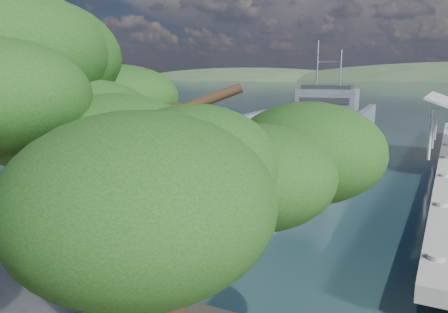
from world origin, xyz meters
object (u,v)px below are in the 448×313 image
soldier (121,181)px  overhang_tree (154,112)px  landing_craft (305,138)px  military_truck (186,162)px

soldier → overhang_tree: 14.54m
landing_craft → overhang_tree: (7.09, -32.34, 4.98)m
soldier → overhang_tree: bearing=-81.4°
soldier → landing_craft: bearing=48.7°
military_truck → soldier: (-2.35, -2.28, -0.79)m
landing_craft → military_truck: size_ratio=5.21×
landing_craft → soldier: (-2.45, -22.33, 0.48)m
landing_craft → overhang_tree: bearing=-82.0°
soldier → overhang_tree: (9.54, -10.00, 4.50)m
soldier → overhang_tree: size_ratio=0.22×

